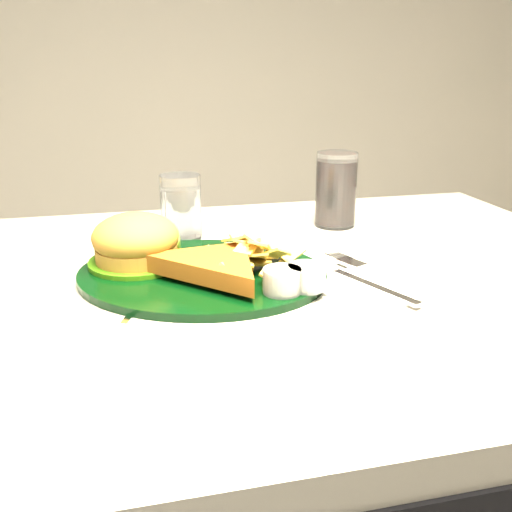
{
  "coord_description": "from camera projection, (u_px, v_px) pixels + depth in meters",
  "views": [
    {
      "loc": [
        -0.14,
        -0.72,
        1.04
      ],
      "look_at": [
        0.02,
        -0.06,
        0.8
      ],
      "focal_mm": 40.0,
      "sensor_mm": 36.0,
      "label": 1
    }
  ],
  "objects": [
    {
      "name": "water_glass",
      "position": [
        181.0,
        207.0,
        0.94
      ],
      "size": [
        0.08,
        0.08,
        0.11
      ],
      "primitive_type": "cylinder",
      "rotation": [
        0.0,
        0.0,
        0.18
      ],
      "color": "white",
      "rests_on": "table"
    },
    {
      "name": "spoon",
      "position": [
        136.0,
        306.0,
        0.68
      ],
      "size": [
        0.08,
        0.13,
        0.01
      ],
      "primitive_type": null,
      "rotation": [
        0.0,
        0.0,
        -0.35
      ],
      "color": "white",
      "rests_on": "table"
    },
    {
      "name": "fork_napkin",
      "position": [
        371.0,
        284.0,
        0.74
      ],
      "size": [
        0.2,
        0.23,
        0.01
      ],
      "primitive_type": null,
      "rotation": [
        0.0,
        0.0,
        0.41
      ],
      "color": "white",
      "rests_on": "table"
    },
    {
      "name": "cola_glass",
      "position": [
        336.0,
        190.0,
        1.01
      ],
      "size": [
        0.08,
        0.08,
        0.13
      ],
      "primitive_type": "cylinder",
      "rotation": [
        0.0,
        0.0,
        -0.13
      ],
      "color": "black",
      "rests_on": "table"
    },
    {
      "name": "dinner_plate",
      "position": [
        202.0,
        252.0,
        0.77
      ],
      "size": [
        0.42,
        0.38,
        0.08
      ],
      "primitive_type": null,
      "rotation": [
        0.0,
        0.0,
        -0.36
      ],
      "color": "black",
      "rests_on": "table"
    },
    {
      "name": "table",
      "position": [
        236.0,
        498.0,
        0.91
      ],
      "size": [
        1.2,
        0.8,
        0.75
      ],
      "primitive_type": null,
      "color": "#A7A397",
      "rests_on": "ground"
    },
    {
      "name": "wrapped_straw",
      "position": [
        240.0,
        253.0,
        0.87
      ],
      "size": [
        0.2,
        0.16,
        0.01
      ],
      "primitive_type": null,
      "rotation": [
        0.0,
        0.0,
        0.55
      ],
      "color": "white",
      "rests_on": "table"
    },
    {
      "name": "ramekin",
      "position": [
        0.0,
        250.0,
        0.85
      ],
      "size": [
        0.06,
        0.06,
        0.03
      ],
      "primitive_type": "cylinder",
      "rotation": [
        0.0,
        0.0,
        -0.4
      ],
      "color": "white",
      "rests_on": "table"
    }
  ]
}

